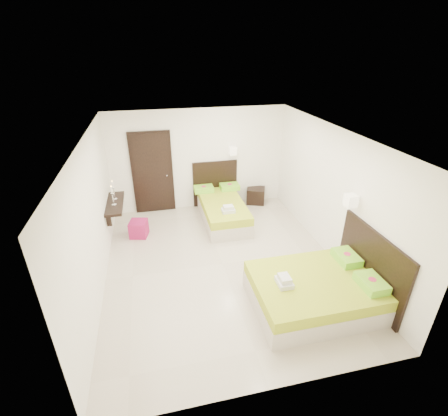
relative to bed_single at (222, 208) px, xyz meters
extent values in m
plane|color=beige|center=(-0.41, -1.85, -0.30)|extent=(5.50, 5.50, 0.00)
cube|color=beige|center=(0.00, -0.09, -0.14)|extent=(0.99, 1.98, 0.32)
cube|color=#93AA1B|center=(0.00, -0.09, 0.11)|extent=(0.98, 1.96, 0.20)
cube|color=black|center=(0.00, 0.87, 0.32)|extent=(1.19, 0.05, 1.24)
cube|color=#88DF28|center=(-0.35, 0.65, 0.28)|extent=(0.50, 0.34, 0.14)
cylinder|color=#E1355F|center=(-0.35, 0.65, 0.35)|extent=(0.12, 0.12, 0.00)
cube|color=#88DF28|center=(0.34, 0.65, 0.28)|extent=(0.50, 0.34, 0.14)
cylinder|color=#E1355F|center=(0.34, 0.65, 0.35)|extent=(0.12, 0.12, 0.00)
cube|color=silver|center=(0.00, -0.64, 0.25)|extent=(0.30, 0.22, 0.08)
cube|color=silver|center=(0.00, -0.64, 0.33)|extent=(0.22, 0.16, 0.08)
cube|color=beige|center=(0.44, 0.72, 1.23)|extent=(0.18, 0.18, 0.20)
cylinder|color=#2D2116|center=(0.44, 0.80, 1.23)|extent=(0.03, 0.16, 0.03)
cube|color=beige|center=(0.82, -3.31, -0.14)|extent=(2.03, 1.52, 0.32)
cube|color=#93AA1B|center=(0.82, -3.31, 0.12)|extent=(2.01, 1.50, 0.20)
cube|color=black|center=(1.81, -3.31, 0.33)|extent=(0.05, 1.72, 1.27)
cube|color=#88DF28|center=(1.58, -3.66, 0.29)|extent=(0.34, 0.51, 0.14)
cylinder|color=#E1355F|center=(1.58, -3.66, 0.37)|extent=(0.12, 0.12, 0.00)
cube|color=#88DF28|center=(1.58, -2.95, 0.29)|extent=(0.34, 0.51, 0.14)
cylinder|color=#E1355F|center=(1.58, -2.95, 0.37)|extent=(0.12, 0.12, 0.00)
cube|color=silver|center=(0.27, -3.31, 0.26)|extent=(0.22, 0.30, 0.08)
cube|color=silver|center=(0.27, -3.31, 0.35)|extent=(0.17, 0.23, 0.08)
cube|color=beige|center=(1.66, -2.67, 1.27)|extent=(0.18, 0.18, 0.20)
cylinder|color=#2D2116|center=(1.74, -2.67, 1.27)|extent=(0.16, 0.03, 0.03)
cube|color=black|center=(1.11, 0.73, -0.09)|extent=(0.60, 0.57, 0.43)
cube|color=#8F1349|center=(-2.04, -0.37, -0.11)|extent=(0.45, 0.45, 0.38)
cube|color=black|center=(-1.61, 0.86, 0.75)|extent=(1.02, 0.06, 2.14)
cube|color=black|center=(-1.61, 0.82, 0.75)|extent=(0.88, 0.04, 2.06)
cylinder|color=silver|center=(-1.26, 0.79, 0.70)|extent=(0.03, 0.10, 0.03)
cube|color=black|center=(-2.49, -0.25, 0.52)|extent=(0.35, 1.20, 0.06)
cube|color=black|center=(-2.60, -0.70, 0.37)|extent=(0.10, 0.04, 0.30)
cube|color=black|center=(-2.60, 0.20, 0.37)|extent=(0.10, 0.04, 0.30)
cylinder|color=silver|center=(-2.49, -0.40, 0.56)|extent=(0.10, 0.10, 0.02)
cylinder|color=silver|center=(-2.49, -0.40, 0.68)|extent=(0.02, 0.02, 0.22)
cone|color=silver|center=(-2.49, -0.40, 0.81)|extent=(0.07, 0.07, 0.04)
cylinder|color=white|center=(-2.49, -0.40, 0.90)|extent=(0.02, 0.02, 0.15)
sphere|color=#FFB23F|center=(-2.49, -0.40, 0.99)|extent=(0.02, 0.02, 0.02)
cylinder|color=silver|center=(-2.49, -0.10, 0.56)|extent=(0.10, 0.10, 0.02)
cylinder|color=silver|center=(-2.49, -0.10, 0.68)|extent=(0.02, 0.02, 0.22)
cone|color=silver|center=(-2.49, -0.10, 0.81)|extent=(0.07, 0.07, 0.04)
cylinder|color=white|center=(-2.49, -0.10, 0.90)|extent=(0.02, 0.02, 0.15)
sphere|color=#FFB23F|center=(-2.49, -0.10, 0.99)|extent=(0.02, 0.02, 0.02)
camera|label=1|loc=(-1.58, -7.06, 3.64)|focal=26.00mm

